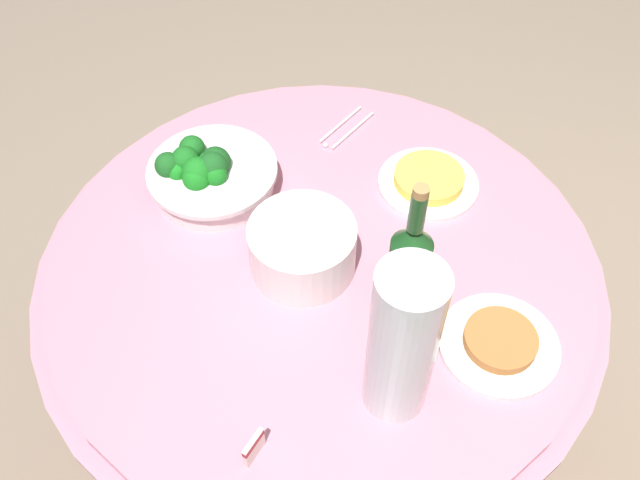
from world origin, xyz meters
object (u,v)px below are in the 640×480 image
Objects in this scene: broccoli_bowl at (209,174)px; plate_stack at (302,248)px; label_placard_front at (254,447)px; serving_tongs at (345,129)px; wine_bottle at (408,270)px; food_plate_fried_egg at (429,181)px; food_plate_peanuts at (499,343)px; decorative_fruit_vase at (401,351)px.

broccoli_bowl reaches higher than plate_stack.
broccoli_bowl is 0.61m from label_placard_front.
wine_bottle is at bearing 33.75° from serving_tongs.
food_plate_fried_egg is 4.00× the size of label_placard_front.
broccoli_bowl is 0.29m from plate_stack.
food_plate_peanuts is at bearing 85.64° from plate_stack.
plate_stack is 3.82× the size of label_placard_front.
label_placard_front is (0.19, -0.17, -0.12)m from decorative_fruit_vase.
decorative_fruit_vase is at bearing 28.84° from serving_tongs.
food_plate_fried_egg is (-0.34, -0.05, -0.11)m from wine_bottle.
plate_stack is 0.95× the size of food_plate_fried_egg.
wine_bottle reaches higher than plate_stack.
decorative_fruit_vase is at bearing 10.70° from food_plate_fried_egg.
serving_tongs is at bearing 146.16° from broccoli_bowl.
decorative_fruit_vase is at bearing 14.18° from wine_bottle.
decorative_fruit_vase reaches higher than food_plate_fried_egg.
broccoli_bowl is 0.82× the size of decorative_fruit_vase.
food_plate_fried_egg is 1.00× the size of food_plate_peanuts.
broccoli_bowl is 0.62m from decorative_fruit_vase.
wine_bottle is at bearing 74.04° from broccoli_bowl.
decorative_fruit_vase is 6.18× the size of label_placard_front.
broccoli_bowl reaches higher than serving_tongs.
broccoli_bowl is 1.33× the size of plate_stack.
plate_stack is 0.95× the size of food_plate_peanuts.
wine_bottle is 1.53× the size of food_plate_peanuts.
label_placard_front is (0.70, -0.08, 0.02)m from food_plate_fried_egg.
broccoli_bowl is 1.27× the size of food_plate_peanuts.
wine_bottle is at bearing 83.16° from plate_stack.
food_plate_peanuts is at bearing 138.29° from label_placard_front.
broccoli_bowl is 1.68× the size of serving_tongs.
label_placard_front is at bearing 35.47° from broccoli_bowl.
plate_stack is 0.62× the size of decorative_fruit_vase.
wine_bottle is 0.22m from food_plate_peanuts.
decorative_fruit_vase is 1.55× the size of food_plate_fried_egg.
food_plate_peanuts reaches higher than serving_tongs.
broccoli_bowl is at bearing -33.84° from serving_tongs.
wine_bottle is 0.40m from label_placard_front.
plate_stack reaches higher than food_plate_fried_egg.
decorative_fruit_vase reaches higher than food_plate_peanuts.
decorative_fruit_vase is 0.70m from serving_tongs.
food_plate_peanuts is at bearing 35.20° from food_plate_fried_egg.
broccoli_bowl is 1.27× the size of food_plate_fried_egg.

